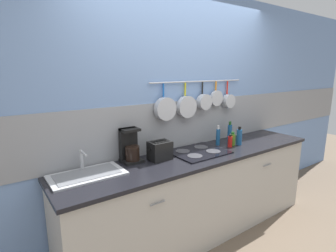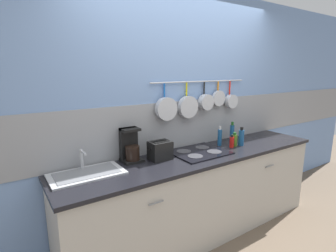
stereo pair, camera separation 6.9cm
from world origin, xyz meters
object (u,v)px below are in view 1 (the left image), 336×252
object	(u,v)px
bottle_cooking_wine	(232,139)
bottle_dish_soap	(230,132)
coffee_maker	(130,148)
bottle_vinegar	(230,141)
bottle_sesame_oil	(239,137)
toaster	(160,150)
bottle_olive_oil	(218,137)

from	to	relation	value
bottle_cooking_wine	bottle_dish_soap	world-z (taller)	bottle_dish_soap
coffee_maker	bottle_dish_soap	distance (m)	1.35
bottle_vinegar	bottle_sesame_oil	world-z (taller)	bottle_sesame_oil
bottle_sesame_oil	bottle_dish_soap	bearing A→B (deg)	71.15
toaster	bottle_dish_soap	world-z (taller)	bottle_dish_soap
bottle_cooking_wine	bottle_dish_soap	size ratio (longest dim) A/B	0.67
coffee_maker	bottle_olive_oil	world-z (taller)	coffee_maker
toaster	bottle_olive_oil	bearing A→B (deg)	1.65
coffee_maker	bottle_dish_soap	bearing A→B (deg)	-1.06
toaster	bottle_olive_oil	world-z (taller)	bottle_olive_oil
bottle_sesame_oil	bottle_dish_soap	size ratio (longest dim) A/B	0.93
coffee_maker	bottle_vinegar	bearing A→B (deg)	-11.03
toaster	bottle_dish_soap	xyz separation A→B (m)	(1.09, 0.09, 0.01)
coffee_maker	bottle_sesame_oil	size ratio (longest dim) A/B	1.47
coffee_maker	bottle_olive_oil	distance (m)	1.08
bottle_cooking_wine	bottle_dish_soap	bearing A→B (deg)	49.93
toaster	bottle_olive_oil	size ratio (longest dim) A/B	0.99
coffee_maker	bottle_cooking_wine	xyz separation A→B (m)	(1.20, -0.20, -0.06)
bottle_dish_soap	coffee_maker	bearing A→B (deg)	178.94
bottle_olive_oil	bottle_cooking_wine	xyz separation A→B (m)	(0.13, -0.10, -0.03)
coffee_maker	bottle_dish_soap	size ratio (longest dim) A/B	1.37
coffee_maker	bottle_dish_soap	world-z (taller)	coffee_maker
bottle_olive_oil	bottle_cooking_wine	world-z (taller)	bottle_olive_oil
bottle_olive_oil	bottle_vinegar	distance (m)	0.15
coffee_maker	bottle_sesame_oil	distance (m)	1.30
coffee_maker	bottle_vinegar	distance (m)	1.16
bottle_olive_oil	bottle_dish_soap	xyz separation A→B (m)	(0.28, 0.07, 0.00)
toaster	bottle_olive_oil	distance (m)	0.82
bottle_sesame_oil	bottle_dish_soap	distance (m)	0.22
bottle_dish_soap	bottle_vinegar	bearing A→B (deg)	-137.53
bottle_olive_oil	bottle_cooking_wine	distance (m)	0.17
bottle_sesame_oil	bottle_dish_soap	xyz separation A→B (m)	(0.07, 0.21, 0.01)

